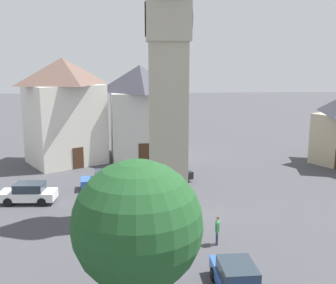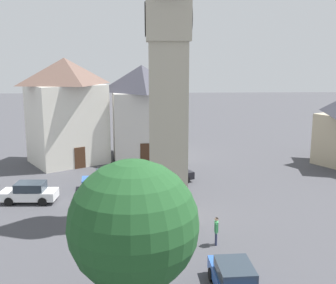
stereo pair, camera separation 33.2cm
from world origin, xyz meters
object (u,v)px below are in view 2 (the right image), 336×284
(building_corner_back, at_px, (142,111))
(car_white_side, at_px, (107,179))
(car_silver_kerb, at_px, (170,175))
(pedestrian, at_px, (216,228))
(clock_tower, at_px, (168,34))
(car_blue_kerb, at_px, (234,279))
(tree, at_px, (133,225))
(car_red_corner, at_px, (29,192))
(building_terrace_right, at_px, (66,110))

(building_corner_back, bearing_deg, car_white_side, -13.88)
(car_silver_kerb, distance_m, car_white_side, 5.36)
(car_white_side, xyz_separation_m, pedestrian, (10.99, 7.30, 0.25))
(clock_tower, distance_m, car_blue_kerb, 15.28)
(car_white_side, xyz_separation_m, tree, (18.40, 2.85, 3.68))
(car_silver_kerb, bearing_deg, car_blue_kerb, 6.78)
(tree, bearing_deg, car_blue_kerb, 117.18)
(car_white_side, height_order, tree, tree)
(clock_tower, xyz_separation_m, car_blue_kerb, (9.90, 2.55, -11.35))
(car_white_side, height_order, building_corner_back, building_corner_back)
(clock_tower, bearing_deg, pedestrian, 28.23)
(car_red_corner, relative_size, car_white_side, 0.98)
(clock_tower, relative_size, pedestrian, 12.25)
(tree, bearing_deg, building_terrace_right, -164.26)
(clock_tower, height_order, tree, clock_tower)
(pedestrian, bearing_deg, tree, -31.02)
(car_white_side, relative_size, tree, 0.62)
(car_blue_kerb, relative_size, building_terrace_right, 0.39)
(pedestrian, bearing_deg, building_terrace_right, -148.59)
(car_silver_kerb, relative_size, car_white_side, 1.03)
(car_blue_kerb, relative_size, car_red_corner, 1.00)
(car_silver_kerb, height_order, car_red_corner, same)
(building_corner_back, bearing_deg, tree, 0.15)
(building_corner_back, bearing_deg, car_silver_kerb, 13.79)
(tree, distance_m, building_corner_back, 29.61)
(clock_tower, height_order, car_white_side, clock_tower)
(car_white_side, bearing_deg, car_silver_kerb, 102.17)
(car_red_corner, xyz_separation_m, car_white_side, (-3.15, 5.52, 0.00))
(car_blue_kerb, relative_size, pedestrian, 2.48)
(clock_tower, distance_m, car_silver_kerb, 13.53)
(car_blue_kerb, bearing_deg, clock_tower, -165.56)
(building_terrace_right, bearing_deg, car_blue_kerb, 25.88)
(car_white_side, relative_size, pedestrian, 2.55)
(clock_tower, relative_size, car_red_corner, 4.93)
(car_white_side, bearing_deg, pedestrian, 33.61)
(clock_tower, bearing_deg, building_corner_back, -173.54)
(car_blue_kerb, xyz_separation_m, car_white_side, (-16.12, -7.29, 0.00))
(tree, height_order, building_corner_back, building_corner_back)
(car_silver_kerb, xyz_separation_m, tree, (19.53, -2.39, 3.68))
(clock_tower, height_order, building_corner_back, clock_tower)
(car_blue_kerb, xyz_separation_m, tree, (2.28, -4.44, 3.68))
(building_terrace_right, bearing_deg, building_corner_back, 106.73)
(car_silver_kerb, bearing_deg, car_red_corner, -68.30)
(tree, relative_size, building_corner_back, 0.70)
(clock_tower, distance_m, pedestrian, 12.35)
(car_red_corner, bearing_deg, car_white_side, 119.72)
(car_silver_kerb, height_order, pedestrian, pedestrian)
(clock_tower, bearing_deg, tree, -8.83)
(car_blue_kerb, distance_m, building_terrace_right, 28.21)
(car_red_corner, relative_size, building_corner_back, 0.42)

